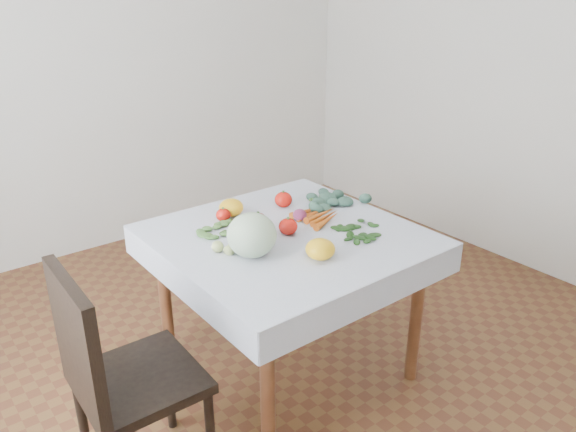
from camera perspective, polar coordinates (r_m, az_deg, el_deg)
name	(u,v)px	position (r m, az deg, el deg)	size (l,w,h in m)	color
ground	(288,367)	(3.00, -0.05, -15.06)	(4.00, 4.00, 0.00)	brown
back_wall	(108,58)	(4.16, -17.84, 15.00)	(4.00, 0.04, 2.70)	silver
table	(287,254)	(2.65, -0.05, -3.84)	(1.00, 1.00, 0.75)	brown
tablecloth	(287,234)	(2.61, -0.05, -1.89)	(1.12, 1.12, 0.01)	white
chair	(114,371)	(2.18, -17.30, -14.77)	(0.44, 0.44, 0.96)	black
cabbage	(252,235)	(2.37, -3.70, -1.95)	(0.21, 0.21, 0.19)	#B2C6A6
tomato_a	(223,215)	(2.75, -6.59, 0.11)	(0.07, 0.07, 0.06)	red
tomato_b	(283,200)	(2.90, -0.47, 1.68)	(0.09, 0.09, 0.08)	red
tomato_c	(288,227)	(2.59, 0.01, -1.08)	(0.09, 0.09, 0.08)	red
tomato_d	(258,220)	(2.66, -3.04, -0.44)	(0.08, 0.08, 0.07)	red
heirloom_back	(231,207)	(2.81, -5.78, 0.87)	(0.12, 0.12, 0.09)	yellow
heirloom_front	(320,249)	(2.36, 3.30, -3.38)	(0.13, 0.13, 0.09)	yellow
onion_a	(264,232)	(2.55, -2.42, -1.61)	(0.07, 0.07, 0.06)	#5D1A3C
onion_b	(300,215)	(2.74, 1.20, 0.11)	(0.07, 0.07, 0.06)	#5D1A3C
tomatillo_cluster	(233,247)	(2.44, -5.64, -3.16)	(0.14, 0.10, 0.04)	#CCDE80
carrot_bunch	(319,215)	(2.77, 3.17, 0.10)	(0.23, 0.22, 0.03)	orange
kale_bunch	(331,199)	(2.96, 4.40, 1.68)	(0.31, 0.27, 0.04)	#355745
basil_bunch	(361,232)	(2.63, 7.41, -1.58)	(0.27, 0.21, 0.01)	#1D4A17
dill_bunch	(217,230)	(2.64, -7.26, -1.42)	(0.19, 0.17, 0.02)	#5E883E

